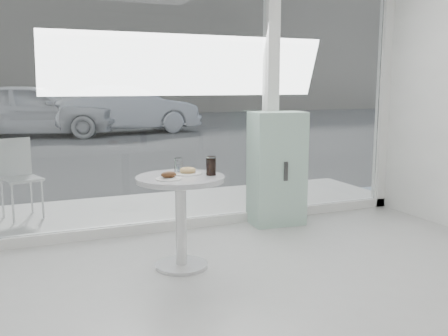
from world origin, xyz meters
name	(u,v)px	position (x,y,z in m)	size (l,w,h in m)	color
storefront	(200,64)	(0.07, 3.00, 1.71)	(5.00, 0.14, 3.00)	white
main_table	(181,203)	(-0.50, 1.90, 0.55)	(0.72, 0.72, 0.77)	silver
patio_deck	(173,207)	(0.00, 3.80, 0.03)	(5.60, 1.60, 0.05)	silver
street	(69,129)	(0.00, 16.00, 0.00)	(40.00, 24.00, 0.00)	#3C3C3C
far_building	(46,34)	(0.00, 25.00, 4.00)	(40.00, 2.00, 8.00)	gray
mint_cabinet	(277,168)	(0.87, 2.78, 0.61)	(0.59, 0.42, 1.22)	#9DC8B5
patio_chair	(18,173)	(-1.71, 3.96, 0.54)	(0.48, 0.48, 0.87)	silver
car_white	(35,110)	(-1.15, 13.71, 0.79)	(1.86, 4.62, 1.57)	white
car_silver	(125,109)	(1.49, 13.69, 0.75)	(1.58, 4.53, 1.49)	#ABADB3
plate_fritter	(169,176)	(-0.62, 1.80, 0.80)	(0.20, 0.20, 0.07)	white
plate_donut	(188,172)	(-0.41, 1.96, 0.79)	(0.23, 0.23, 0.05)	white
water_tumbler_a	(179,168)	(-0.47, 2.04, 0.82)	(0.07, 0.07, 0.11)	white
water_tumbler_b	(178,165)	(-0.44, 2.15, 0.82)	(0.07, 0.07, 0.11)	white
cola_glass	(211,166)	(-0.25, 1.85, 0.85)	(0.08, 0.08, 0.16)	white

